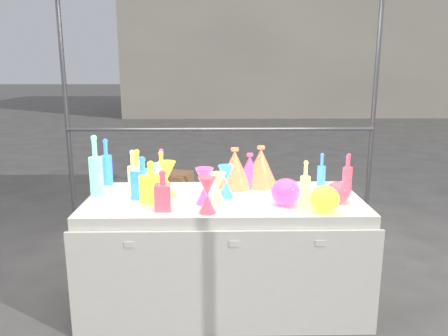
{
  "coord_description": "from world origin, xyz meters",
  "views": [
    {
      "loc": [
        -0.05,
        -2.77,
        1.59
      ],
      "look_at": [
        0.0,
        0.0,
        0.95
      ],
      "focal_mm": 35.0,
      "sensor_mm": 36.0,
      "label": 1
    }
  ],
  "objects_px": {
    "display_table": "(224,251)",
    "hourglass_0": "(207,195)",
    "decanter_0": "(151,182)",
    "globe_0": "(324,200)",
    "bottle_0": "(161,172)",
    "lampshade_0": "(235,168)",
    "cardboard_box_closed": "(167,189)"
  },
  "relations": [
    {
      "from": "display_table",
      "to": "hourglass_0",
      "type": "bearing_deg",
      "value": -109.12
    },
    {
      "from": "display_table",
      "to": "decanter_0",
      "type": "relative_size",
      "value": 6.86
    },
    {
      "from": "globe_0",
      "to": "bottle_0",
      "type": "bearing_deg",
      "value": 155.96
    },
    {
      "from": "hourglass_0",
      "to": "display_table",
      "type": "bearing_deg",
      "value": 70.88
    },
    {
      "from": "display_table",
      "to": "bottle_0",
      "type": "relative_size",
      "value": 6.45
    },
    {
      "from": "decanter_0",
      "to": "globe_0",
      "type": "distance_m",
      "value": 1.08
    },
    {
      "from": "hourglass_0",
      "to": "lampshade_0",
      "type": "xyz_separation_m",
      "value": [
        0.18,
        0.55,
        0.04
      ]
    },
    {
      "from": "display_table",
      "to": "decanter_0",
      "type": "bearing_deg",
      "value": -170.5
    },
    {
      "from": "bottle_0",
      "to": "hourglass_0",
      "type": "distance_m",
      "value": 0.56
    },
    {
      "from": "decanter_0",
      "to": "lampshade_0",
      "type": "relative_size",
      "value": 0.93
    },
    {
      "from": "display_table",
      "to": "globe_0",
      "type": "relative_size",
      "value": 10.4
    },
    {
      "from": "globe_0",
      "to": "cardboard_box_closed",
      "type": "bearing_deg",
      "value": 116.03
    },
    {
      "from": "display_table",
      "to": "globe_0",
      "type": "bearing_deg",
      "value": -26.62
    },
    {
      "from": "bottle_0",
      "to": "globe_0",
      "type": "distance_m",
      "value": 1.12
    },
    {
      "from": "cardboard_box_closed",
      "to": "lampshade_0",
      "type": "distance_m",
      "value": 2.19
    },
    {
      "from": "decanter_0",
      "to": "bottle_0",
      "type": "bearing_deg",
      "value": 104.83
    },
    {
      "from": "bottle_0",
      "to": "hourglass_0",
      "type": "height_order",
      "value": "bottle_0"
    },
    {
      "from": "globe_0",
      "to": "decanter_0",
      "type": "bearing_deg",
      "value": 168.32
    },
    {
      "from": "decanter_0",
      "to": "cardboard_box_closed",
      "type": "bearing_deg",
      "value": 118.05
    },
    {
      "from": "display_table",
      "to": "bottle_0",
      "type": "bearing_deg",
      "value": 159.71
    },
    {
      "from": "cardboard_box_closed",
      "to": "globe_0",
      "type": "xyz_separation_m",
      "value": [
        1.22,
        -2.49,
        0.63
      ]
    },
    {
      "from": "bottle_0",
      "to": "globe_0",
      "type": "relative_size",
      "value": 1.61
    },
    {
      "from": "display_table",
      "to": "hourglass_0",
      "type": "height_order",
      "value": "hourglass_0"
    },
    {
      "from": "hourglass_0",
      "to": "lampshade_0",
      "type": "height_order",
      "value": "lampshade_0"
    },
    {
      "from": "lampshade_0",
      "to": "globe_0",
      "type": "bearing_deg",
      "value": -22.32
    },
    {
      "from": "cardboard_box_closed",
      "to": "globe_0",
      "type": "height_order",
      "value": "globe_0"
    },
    {
      "from": "hourglass_0",
      "to": "globe_0",
      "type": "bearing_deg",
      "value": 0.3
    },
    {
      "from": "cardboard_box_closed",
      "to": "bottle_0",
      "type": "relative_size",
      "value": 1.88
    },
    {
      "from": "cardboard_box_closed",
      "to": "bottle_0",
      "type": "bearing_deg",
      "value": -66.98
    },
    {
      "from": "hourglass_0",
      "to": "globe_0",
      "type": "xyz_separation_m",
      "value": [
        0.69,
        0.0,
        -0.04
      ]
    },
    {
      "from": "display_table",
      "to": "cardboard_box_closed",
      "type": "xyz_separation_m",
      "value": [
        -0.63,
        2.2,
        -0.18
      ]
    },
    {
      "from": "hourglass_0",
      "to": "bottle_0",
      "type": "bearing_deg",
      "value": 125.23
    }
  ]
}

